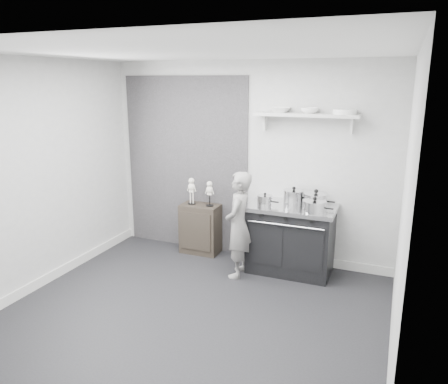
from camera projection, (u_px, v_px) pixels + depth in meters
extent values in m
plane|color=black|center=(191.00, 313.00, 4.71)|extent=(4.00, 4.00, 0.00)
cube|color=silver|center=(248.00, 162.00, 5.98)|extent=(4.00, 0.02, 2.70)
cube|color=silver|center=(61.00, 258.00, 2.76)|extent=(4.00, 0.02, 2.70)
cube|color=silver|center=(36.00, 176.00, 5.10)|extent=(0.02, 3.60, 2.70)
cube|color=silver|center=(404.00, 215.00, 3.64)|extent=(0.02, 3.60, 2.70)
cube|color=silver|center=(186.00, 51.00, 4.03)|extent=(4.00, 3.60, 0.02)
cube|color=black|center=(186.00, 164.00, 6.35)|extent=(1.90, 0.02, 2.50)
cube|color=silver|center=(316.00, 261.00, 5.92)|extent=(2.00, 0.03, 0.12)
cube|color=silver|center=(48.00, 278.00, 5.42)|extent=(0.03, 3.60, 0.12)
cube|color=silver|center=(306.00, 115.00, 5.41)|extent=(1.30, 0.26, 0.04)
cube|color=silver|center=(265.00, 123.00, 5.70)|extent=(0.03, 0.12, 0.20)
cube|color=silver|center=(352.00, 126.00, 5.30)|extent=(0.03, 0.12, 0.20)
cube|color=black|center=(291.00, 240.00, 5.67)|extent=(1.05, 0.63, 0.84)
cube|color=silver|center=(292.00, 207.00, 5.56)|extent=(1.11, 0.67, 0.05)
cube|color=black|center=(265.00, 244.00, 5.47)|extent=(0.44, 0.02, 0.55)
cube|color=black|center=(305.00, 250.00, 5.29)|extent=(0.44, 0.02, 0.55)
cylinder|color=silver|center=(285.00, 225.00, 5.28)|extent=(0.94, 0.02, 0.02)
cylinder|color=black|center=(261.00, 215.00, 5.39)|extent=(0.04, 0.03, 0.04)
cylinder|color=black|center=(286.00, 218.00, 5.27)|extent=(0.04, 0.03, 0.04)
cylinder|color=black|center=(311.00, 221.00, 5.16)|extent=(0.04, 0.03, 0.04)
cube|color=black|center=(200.00, 229.00, 6.30)|extent=(0.55, 0.32, 0.72)
imported|color=gray|center=(238.00, 225.00, 5.47)|extent=(0.36, 0.52, 1.36)
cylinder|color=silver|center=(265.00, 201.00, 5.54)|extent=(0.19, 0.19, 0.12)
cylinder|color=silver|center=(265.00, 196.00, 5.52)|extent=(0.19, 0.19, 0.02)
sphere|color=black|center=(265.00, 194.00, 5.52)|extent=(0.03, 0.03, 0.03)
cylinder|color=black|center=(275.00, 202.00, 5.49)|extent=(0.10, 0.02, 0.02)
cylinder|color=silver|center=(294.00, 197.00, 5.66)|extent=(0.26, 0.26, 0.15)
cylinder|color=silver|center=(294.00, 191.00, 5.64)|extent=(0.27, 0.27, 0.02)
sphere|color=black|center=(294.00, 188.00, 5.63)|extent=(0.05, 0.05, 0.05)
cylinder|color=black|center=(307.00, 198.00, 5.60)|extent=(0.10, 0.02, 0.02)
cylinder|color=silver|center=(316.00, 200.00, 5.50)|extent=(0.30, 0.30, 0.15)
cylinder|color=silver|center=(316.00, 194.00, 5.48)|extent=(0.31, 0.31, 0.02)
sphere|color=black|center=(316.00, 191.00, 5.47)|extent=(0.05, 0.05, 0.05)
cylinder|color=black|center=(331.00, 202.00, 5.43)|extent=(0.10, 0.02, 0.02)
cylinder|color=silver|center=(314.00, 207.00, 5.25)|extent=(0.27, 0.27, 0.13)
cylinder|color=silver|center=(315.00, 201.00, 5.23)|extent=(0.28, 0.28, 0.02)
sphere|color=black|center=(315.00, 199.00, 5.22)|extent=(0.05, 0.05, 0.05)
cylinder|color=black|center=(329.00, 209.00, 5.19)|extent=(0.10, 0.02, 0.02)
imported|color=white|center=(280.00, 110.00, 5.52)|extent=(0.27, 0.27, 0.07)
imported|color=white|center=(309.00, 111.00, 5.38)|extent=(0.22, 0.22, 0.07)
cylinder|color=white|center=(345.00, 112.00, 5.23)|extent=(0.28, 0.28, 0.06)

